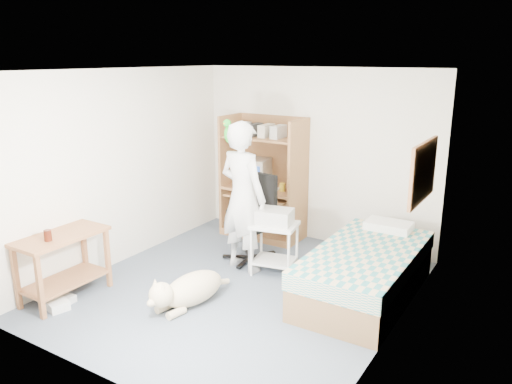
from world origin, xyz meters
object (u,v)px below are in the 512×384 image
(computer_hutch, at_px, (264,183))
(person, at_px, (243,197))
(side_desk, at_px, (63,256))
(bed, at_px, (365,272))
(office_chair, at_px, (254,230))
(dog, at_px, (189,289))
(printer_cart, at_px, (274,240))

(computer_hutch, height_order, person, person)
(side_desk, bearing_deg, bed, 32.50)
(office_chair, xyz_separation_m, dog, (0.08, -1.46, -0.22))
(computer_hutch, height_order, side_desk, computer_hutch)
(computer_hutch, relative_size, bed, 0.89)
(computer_hutch, xyz_separation_m, dog, (0.45, -2.36, -0.63))
(office_chair, height_order, printer_cart, office_chair)
(side_desk, bearing_deg, dog, 24.12)
(bed, height_order, side_desk, side_desk)
(bed, relative_size, printer_cart, 3.09)
(side_desk, bearing_deg, printer_cart, 47.39)
(person, bearing_deg, side_desk, 64.81)
(dog, bearing_deg, person, 102.79)
(bed, xyz_separation_m, side_desk, (-2.85, -1.82, 0.21))
(person, distance_m, dog, 1.38)
(computer_hutch, relative_size, office_chair, 1.58)
(dog, bearing_deg, bed, 49.17)
(computer_hutch, xyz_separation_m, person, (0.41, -1.20, 0.13))
(office_chair, relative_size, dog, 1.00)
(office_chair, bearing_deg, person, -72.23)
(side_desk, xyz_separation_m, office_chair, (1.22, 2.05, -0.09))
(bed, distance_m, printer_cart, 1.19)
(bed, height_order, dog, bed)
(office_chair, bearing_deg, side_desk, -110.04)
(office_chair, bearing_deg, dog, -76.08)
(side_desk, xyz_separation_m, person, (1.26, 1.73, 0.46))
(bed, xyz_separation_m, printer_cart, (-1.18, -0.00, 0.15))
(computer_hutch, bearing_deg, printer_cart, -53.94)
(person, bearing_deg, office_chair, -72.23)
(computer_hutch, bearing_deg, person, -71.33)
(bed, distance_m, office_chair, 1.65)
(bed, relative_size, person, 1.06)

